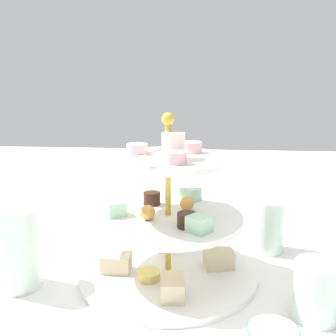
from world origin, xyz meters
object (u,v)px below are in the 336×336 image
Objects in this scene: tiered_serving_stand at (168,230)px; water_glass_short_left at (317,291)px; water_glass_mid_back at (268,226)px; butter_knife_left at (128,218)px; water_glass_tall_right at (18,249)px.

tiered_serving_stand reaches higher than water_glass_short_left.
water_glass_mid_back is (-0.21, -0.03, 0.01)m from water_glass_short_left.
water_glass_short_left is 0.49m from butter_knife_left.
tiered_serving_stand is 0.24m from water_glass_short_left.
water_glass_mid_back reaches higher than butter_knife_left.
water_glass_short_left is at bearing 84.37° from water_glass_tall_right.
tiered_serving_stand is 3.65× the size of water_glass_short_left.
butter_knife_left is at bearing -155.85° from tiered_serving_stand.
tiered_serving_stand is 0.24m from water_glass_tall_right.
tiered_serving_stand is 2.34× the size of water_glass_tall_right.
water_glass_tall_right is 0.35m from butter_knife_left.
water_glass_short_left is at bearing 64.46° from tiered_serving_stand.
butter_knife_left is 1.70× the size of water_glass_mid_back.
water_glass_mid_back is at bearing 121.74° from tiered_serving_stand.
butter_knife_left is (-0.26, -0.12, -0.08)m from tiered_serving_stand.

